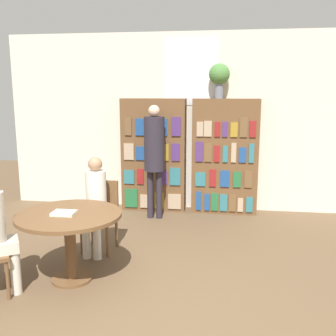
{
  "coord_description": "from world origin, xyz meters",
  "views": [
    {
      "loc": [
        0.59,
        -2.77,
        2.02
      ],
      "look_at": [
        -0.13,
        2.16,
        1.05
      ],
      "focal_mm": 42.0,
      "sensor_mm": 36.0,
      "label": 1
    }
  ],
  "objects": [
    {
      "name": "open_book_on_table",
      "position": [
        -1.06,
        0.98,
        0.77
      ],
      "size": [
        0.24,
        0.18,
        0.03
      ],
      "color": "silver",
      "rests_on": "reading_table"
    },
    {
      "name": "seated_reader_left",
      "position": [
        -0.98,
        1.73,
        0.7
      ],
      "size": [
        0.27,
        0.37,
        1.24
      ],
      "rotation": [
        0.0,
        0.0,
        -3.21
      ],
      "color": "silver",
      "rests_on": "ground_plane"
    },
    {
      "name": "bookshelf_left",
      "position": [
        -0.6,
        3.77,
        0.95
      ],
      "size": [
        1.09,
        0.34,
        1.91
      ],
      "color": "brown",
      "rests_on": "ground_plane"
    },
    {
      "name": "flower_vase",
      "position": [
        0.48,
        3.77,
        2.27
      ],
      "size": [
        0.34,
        0.34,
        0.56
      ],
      "color": "slate",
      "rests_on": "bookshelf_right"
    },
    {
      "name": "wall_back",
      "position": [
        0.0,
        3.96,
        1.51
      ],
      "size": [
        6.4,
        0.07,
        3.0
      ],
      "color": "beige",
      "rests_on": "ground_plane"
    },
    {
      "name": "reading_table",
      "position": [
        -1.02,
        1.02,
        0.62
      ],
      "size": [
        1.11,
        1.11,
        0.75
      ],
      "color": "brown",
      "rests_on": "ground_plane"
    },
    {
      "name": "chair_left_side",
      "position": [
        -0.96,
        1.91,
        0.5
      ],
      "size": [
        0.43,
        0.43,
        0.89
      ],
      "rotation": [
        0.0,
        0.0,
        -3.21
      ],
      "color": "brown",
      "rests_on": "ground_plane"
    },
    {
      "name": "bookshelf_right",
      "position": [
        0.6,
        3.77,
        0.95
      ],
      "size": [
        1.09,
        0.34,
        1.91
      ],
      "color": "brown",
      "rests_on": "ground_plane"
    },
    {
      "name": "librarian_standing",
      "position": [
        -0.5,
        3.27,
        1.13
      ],
      "size": [
        0.32,
        0.59,
        1.82
      ],
      "color": "#28232D",
      "rests_on": "ground_plane"
    }
  ]
}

